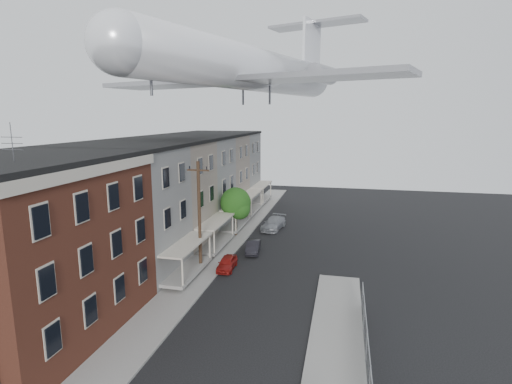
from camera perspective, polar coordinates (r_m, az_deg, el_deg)
sidewalk_left at (r=38.84m, az=-4.62°, el=-7.86°), size 3.00×62.00×0.12m
sidewalk_right at (r=21.11m, az=11.13°, el=-25.32°), size 3.00×26.00×0.12m
curb_left at (r=38.44m, az=-2.54°, el=-8.01°), size 0.15×62.00×0.14m
curb_right at (r=21.16m, az=6.80°, el=-25.05°), size 0.15×26.00×0.14m
corner_building at (r=26.26m, az=-30.33°, el=-6.82°), size 10.31×12.30×12.15m
row_house_a at (r=33.51m, az=-19.27°, el=-2.44°), size 11.98×7.00×10.30m
row_house_b at (r=39.48m, az=-13.95°, el=-0.23°), size 11.98×7.00×10.30m
row_house_c at (r=45.74m, az=-10.05°, el=1.40°), size 11.98×7.00×10.30m
row_house_d at (r=52.19m, az=-7.10°, el=2.62°), size 11.98×7.00×10.30m
row_house_e at (r=58.77m, az=-4.80°, el=3.57°), size 11.98×7.00×10.30m
utility_pole at (r=32.13m, az=-8.09°, el=-3.32°), size 1.80×0.26×9.00m
street_tree at (r=41.50m, az=-2.79°, el=-1.76°), size 3.22×3.20×5.20m
car_near at (r=33.45m, az=-4.17°, el=-10.10°), size 1.41×3.23×1.08m
car_mid at (r=37.25m, az=-0.41°, el=-7.85°), size 1.55×3.45×1.10m
car_far at (r=44.74m, az=2.53°, el=-4.50°), size 2.50×4.84×1.34m
airplane at (r=35.27m, az=-0.35°, el=17.21°), size 27.00×30.90×8.96m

